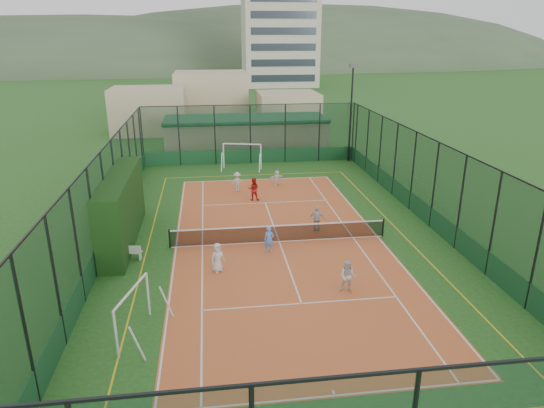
# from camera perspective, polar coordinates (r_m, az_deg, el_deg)

# --- Properties ---
(ground) EXTENTS (300.00, 300.00, 0.00)m
(ground) POSITION_cam_1_polar(r_m,az_deg,el_deg) (26.24, 0.86, -4.47)
(ground) COLOR #214F1B
(ground) RESTS_ON ground
(court_slab) EXTENTS (11.17, 23.97, 0.01)m
(court_slab) POSITION_cam_1_polar(r_m,az_deg,el_deg) (26.23, 0.86, -4.46)
(court_slab) COLOR #CC5C2D
(court_slab) RESTS_ON ground
(tennis_net) EXTENTS (11.67, 0.12, 1.06)m
(tennis_net) POSITION_cam_1_polar(r_m,az_deg,el_deg) (26.02, 0.86, -3.40)
(tennis_net) COLOR black
(tennis_net) RESTS_ON ground
(perimeter_fence) EXTENTS (18.12, 34.12, 5.00)m
(perimeter_fence) POSITION_cam_1_polar(r_m,az_deg,el_deg) (25.32, 0.88, 0.71)
(perimeter_fence) COLOR #10321E
(perimeter_fence) RESTS_ON ground
(floodlight_ne) EXTENTS (0.60, 0.26, 8.25)m
(floodlight_ne) POSITION_cam_1_polar(r_m,az_deg,el_deg) (42.60, 9.25, 10.42)
(floodlight_ne) COLOR black
(floodlight_ne) RESTS_ON ground
(clubhouse) EXTENTS (15.20, 7.20, 3.15)m
(clubhouse) POSITION_cam_1_polar(r_m,az_deg,el_deg) (46.74, -3.09, 8.25)
(clubhouse) COLOR tan
(clubhouse) RESTS_ON ground
(apartment_tower) EXTENTS (15.00, 12.00, 30.00)m
(apartment_tower) POSITION_cam_1_polar(r_m,az_deg,el_deg) (106.94, 0.88, 21.80)
(apartment_tower) COLOR beige
(apartment_tower) RESTS_ON ground
(distant_hills) EXTENTS (200.00, 60.00, 24.00)m
(distant_hills) POSITION_cam_1_polar(r_m,az_deg,el_deg) (174.08, -6.61, 15.84)
(distant_hills) COLOR #384C33
(distant_hills) RESTS_ON ground
(hedge_left) EXTENTS (1.25, 8.34, 3.65)m
(hedge_left) POSITION_cam_1_polar(r_m,az_deg,el_deg) (26.96, -17.28, -0.54)
(hedge_left) COLOR black
(hedge_left) RESTS_ON ground
(white_bench) EXTENTS (1.50, 0.62, 0.82)m
(white_bench) POSITION_cam_1_polar(r_m,az_deg,el_deg) (25.19, -16.68, -5.38)
(white_bench) COLOR white
(white_bench) RESTS_ON ground
(futsal_goal_near) EXTENTS (2.98, 1.61, 1.85)m
(futsal_goal_near) POSITION_cam_1_polar(r_m,az_deg,el_deg) (18.95, -16.01, -12.23)
(futsal_goal_near) COLOR white
(futsal_goal_near) RESTS_ON ground
(futsal_goal_far) EXTENTS (3.35, 1.66, 2.08)m
(futsal_goal_far) POSITION_cam_1_polar(r_m,az_deg,el_deg) (40.20, -3.53, 5.61)
(futsal_goal_far) COLOR white
(futsal_goal_far) RESTS_ON ground
(child_near_left) EXTENTS (0.84, 0.76, 1.43)m
(child_near_left) POSITION_cam_1_polar(r_m,az_deg,el_deg) (22.95, -6.43, -6.27)
(child_near_left) COLOR silver
(child_near_left) RESTS_ON court_slab
(child_near_mid) EXTENTS (0.55, 0.41, 1.37)m
(child_near_mid) POSITION_cam_1_polar(r_m,az_deg,el_deg) (24.78, -0.35, -4.20)
(child_near_mid) COLOR #5594F1
(child_near_mid) RESTS_ON court_slab
(child_near_right) EXTENTS (0.89, 0.81, 1.48)m
(child_near_right) POSITION_cam_1_polar(r_m,az_deg,el_deg) (21.32, 8.92, -8.43)
(child_near_right) COLOR silver
(child_near_right) RESTS_ON court_slab
(child_far_left) EXTENTS (0.92, 0.55, 1.40)m
(child_far_left) POSITION_cam_1_polar(r_m,az_deg,el_deg) (34.37, -4.12, 2.62)
(child_far_left) COLOR silver
(child_far_left) RESTS_ON court_slab
(child_far_right) EXTENTS (0.94, 0.68, 1.47)m
(child_far_right) POSITION_cam_1_polar(r_m,az_deg,el_deg) (27.44, 5.32, -1.76)
(child_far_right) COLOR silver
(child_far_right) RESTS_ON court_slab
(child_far_back) EXTENTS (1.10, 0.64, 1.13)m
(child_far_back) POSITION_cam_1_polar(r_m,az_deg,el_deg) (35.75, 0.57, 3.11)
(child_far_back) COLOR white
(child_far_back) RESTS_ON court_slab
(coach) EXTENTS (0.85, 0.71, 1.56)m
(coach) POSITION_cam_1_polar(r_m,az_deg,el_deg) (32.44, -2.19, 1.77)
(coach) COLOR #B41A13
(coach) RESTS_ON court_slab
(tennis_balls) EXTENTS (5.40, 0.85, 0.07)m
(tennis_balls) POSITION_cam_1_polar(r_m,az_deg,el_deg) (27.44, -1.02, -3.26)
(tennis_balls) COLOR #CCE033
(tennis_balls) RESTS_ON court_slab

